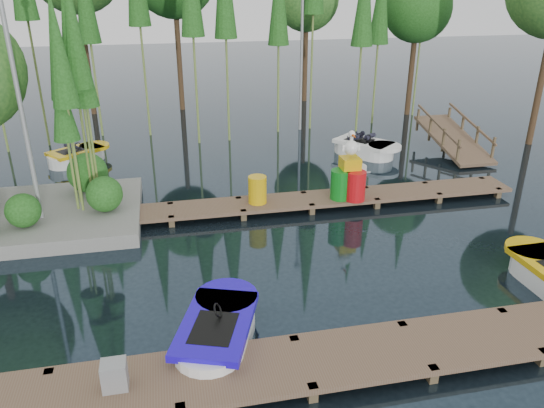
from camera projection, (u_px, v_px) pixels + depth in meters
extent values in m
plane|color=#1C2A35|center=(257.00, 253.00, 13.39)|extent=(90.00, 90.00, 0.00)
cube|color=brown|center=(303.00, 363.00, 9.25)|extent=(18.00, 1.50, 0.10)
cube|color=brown|center=(51.00, 382.00, 9.09)|extent=(0.16, 0.16, 0.50)
cube|color=brown|center=(178.00, 365.00, 9.49)|extent=(0.16, 0.16, 0.50)
cube|color=brown|center=(312.00, 397.00, 8.77)|extent=(0.16, 0.16, 0.50)
cube|color=brown|center=(294.00, 349.00, 9.90)|extent=(0.16, 0.16, 0.50)
cube|color=brown|center=(432.00, 379.00, 9.17)|extent=(0.16, 0.16, 0.50)
cube|color=brown|center=(401.00, 334.00, 10.30)|extent=(0.16, 0.16, 0.50)
cube|color=brown|center=(541.00, 361.00, 9.58)|extent=(0.16, 0.16, 0.50)
cube|color=brown|center=(500.00, 321.00, 10.71)|extent=(0.16, 0.16, 0.50)
cube|color=brown|center=(275.00, 203.00, 15.72)|extent=(15.00, 1.20, 0.10)
cube|color=brown|center=(17.00, 238.00, 14.03)|extent=(0.16, 0.16, 0.50)
cube|color=brown|center=(24.00, 223.00, 14.89)|extent=(0.16, 0.16, 0.50)
cube|color=brown|center=(96.00, 231.00, 14.41)|extent=(0.16, 0.16, 0.50)
cube|color=brown|center=(99.00, 217.00, 15.27)|extent=(0.16, 0.16, 0.50)
cube|color=brown|center=(172.00, 225.00, 14.80)|extent=(0.16, 0.16, 0.50)
cube|color=brown|center=(171.00, 211.00, 15.66)|extent=(0.16, 0.16, 0.50)
cube|color=brown|center=(244.00, 218.00, 15.18)|extent=(0.16, 0.16, 0.50)
cube|color=brown|center=(239.00, 205.00, 16.04)|extent=(0.16, 0.16, 0.50)
cube|color=brown|center=(312.00, 212.00, 15.56)|extent=(0.16, 0.16, 0.50)
cube|color=brown|center=(303.00, 200.00, 16.42)|extent=(0.16, 0.16, 0.50)
cube|color=brown|center=(377.00, 207.00, 15.94)|extent=(0.16, 0.16, 0.50)
cube|color=brown|center=(365.00, 195.00, 16.80)|extent=(0.16, 0.16, 0.50)
cube|color=brown|center=(438.00, 201.00, 16.33)|extent=(0.16, 0.16, 0.50)
cube|color=brown|center=(424.00, 190.00, 17.19)|extent=(0.16, 0.16, 0.50)
cube|color=brown|center=(498.00, 196.00, 16.71)|extent=(0.16, 0.16, 0.50)
cube|color=brown|center=(481.00, 185.00, 17.57)|extent=(0.16, 0.16, 0.50)
cube|color=gray|center=(28.00, 218.00, 14.88)|extent=(6.20, 4.20, 0.42)
sphere|color=#25611E|center=(23.00, 211.00, 13.75)|extent=(0.90, 0.90, 0.90)
sphere|color=#25611E|center=(88.00, 173.00, 15.93)|extent=(1.20, 1.20, 1.20)
sphere|color=#25611E|center=(104.00, 194.00, 14.65)|extent=(1.00, 1.00, 1.00)
cylinder|color=olive|center=(81.00, 113.00, 14.60)|extent=(0.07, 0.07, 5.93)
cone|color=#25611E|center=(69.00, 34.00, 13.77)|extent=(0.70, 0.70, 2.97)
cylinder|color=olive|center=(68.00, 120.00, 14.44)|extent=(0.07, 0.07, 5.66)
cone|color=#25611E|center=(57.00, 44.00, 13.65)|extent=(0.70, 0.70, 2.83)
cylinder|color=olive|center=(90.00, 125.00, 14.80)|extent=(0.07, 0.07, 5.22)
cone|color=#25611E|center=(80.00, 58.00, 14.06)|extent=(0.70, 0.70, 2.61)
cylinder|color=olive|center=(71.00, 128.00, 13.94)|extent=(0.07, 0.07, 5.53)
cone|color=#25611E|center=(59.00, 52.00, 13.16)|extent=(0.70, 0.70, 2.76)
cylinder|color=olive|center=(70.00, 154.00, 14.33)|extent=(0.07, 0.07, 4.01)
cone|color=#25611E|center=(62.00, 103.00, 13.77)|extent=(0.70, 0.70, 2.01)
cylinder|color=olive|center=(84.00, 110.00, 14.48)|extent=(0.07, 0.07, 6.11)
cone|color=#25611E|center=(73.00, 28.00, 13.63)|extent=(0.70, 0.70, 3.05)
cylinder|color=#402D1B|center=(543.00, 70.00, 20.78)|extent=(0.26, 0.26, 6.06)
cylinder|color=#402D1B|center=(412.00, 63.00, 25.61)|extent=(0.26, 0.26, 5.02)
sphere|color=#25611E|center=(418.00, 8.00, 24.61)|extent=(3.16, 3.16, 3.16)
cylinder|color=#402D1B|center=(305.00, 51.00, 28.39)|extent=(0.26, 0.26, 5.31)
cylinder|color=#402D1B|center=(178.00, 45.00, 26.29)|extent=(0.26, 0.26, 6.46)
cylinder|color=#402D1B|center=(85.00, 43.00, 25.35)|extent=(0.26, 0.26, 6.85)
cylinder|color=olive|center=(28.00, 22.00, 19.90)|extent=(0.09, 0.09, 9.66)
cylinder|color=olive|center=(91.00, 44.00, 21.59)|extent=(0.09, 0.09, 7.69)
cylinder|color=olive|center=(140.00, 27.00, 21.39)|extent=(0.09, 0.09, 8.99)
cylinder|color=olive|center=(193.00, 38.00, 20.43)|extent=(0.09, 0.09, 8.44)
cylinder|color=olive|center=(226.00, 39.00, 20.84)|extent=(0.09, 0.09, 8.22)
cylinder|color=olive|center=(278.00, 46.00, 22.22)|extent=(0.09, 0.09, 7.41)
cylinder|color=olive|center=(313.00, 15.00, 22.24)|extent=(0.09, 0.09, 9.77)
cylinder|color=olive|center=(361.00, 47.00, 21.91)|extent=(0.09, 0.09, 7.40)
cylinder|color=olive|center=(378.00, 45.00, 23.65)|extent=(0.09, 0.09, 7.14)
cylinder|color=olive|center=(422.00, 24.00, 24.73)|extent=(0.09, 0.09, 8.61)
cylinder|color=gray|center=(20.00, 104.00, 13.20)|extent=(0.12, 0.12, 7.00)
cylinder|color=gray|center=(302.00, 50.00, 22.61)|extent=(0.12, 0.12, 7.00)
cube|color=brown|center=(453.00, 139.00, 20.70)|extent=(1.50, 3.94, 0.95)
cube|color=brown|center=(458.00, 152.00, 19.11)|extent=(0.08, 0.08, 0.90)
cube|color=brown|center=(443.00, 140.00, 20.06)|extent=(0.08, 0.08, 0.90)
cube|color=brown|center=(430.00, 130.00, 21.00)|extent=(0.08, 0.08, 0.90)
cube|color=brown|center=(418.00, 120.00, 21.94)|extent=(0.08, 0.08, 0.90)
cube|color=brown|center=(438.00, 125.00, 20.33)|extent=(0.06, 3.54, 0.83)
cube|color=brown|center=(493.00, 149.00, 19.38)|extent=(0.08, 0.08, 0.90)
cube|color=brown|center=(477.00, 138.00, 20.32)|extent=(0.08, 0.08, 0.90)
cube|color=brown|center=(462.00, 128.00, 21.26)|extent=(0.08, 0.08, 0.90)
cube|color=brown|center=(449.00, 118.00, 22.21)|extent=(0.08, 0.08, 0.90)
cube|color=brown|center=(472.00, 123.00, 20.59)|extent=(0.06, 3.54, 0.83)
cube|color=white|center=(217.00, 338.00, 9.95)|extent=(1.58, 1.58, 0.56)
cylinder|color=white|center=(224.00, 318.00, 10.52)|extent=(1.57, 1.57, 0.56)
cylinder|color=white|center=(209.00, 360.00, 9.39)|extent=(1.57, 1.57, 0.56)
cube|color=#1B08CD|center=(216.00, 324.00, 9.83)|extent=(1.90, 2.44, 0.14)
cylinder|color=#1B08CD|center=(227.00, 297.00, 10.65)|extent=(1.60, 1.60, 0.14)
cube|color=black|center=(214.00, 329.00, 9.63)|extent=(1.06, 1.21, 0.06)
torus|color=black|center=(218.00, 310.00, 9.89)|extent=(0.24, 0.32, 0.27)
cylinder|color=white|center=(537.00, 266.00, 12.40)|extent=(1.21, 1.21, 0.54)
cylinder|color=gold|center=(532.00, 250.00, 12.52)|extent=(1.24, 1.24, 0.14)
cube|color=white|center=(77.00, 158.00, 19.73)|extent=(1.52, 1.52, 0.49)
cylinder|color=white|center=(90.00, 155.00, 20.11)|extent=(1.51, 1.51, 0.49)
cylinder|color=white|center=(63.00, 162.00, 19.35)|extent=(1.51, 1.51, 0.49)
cube|color=gold|center=(76.00, 151.00, 19.62)|extent=(2.16, 2.02, 0.13)
cylinder|color=gold|center=(94.00, 146.00, 20.17)|extent=(1.54, 1.54, 0.13)
cube|color=black|center=(71.00, 151.00, 19.48)|extent=(1.11, 1.07, 0.05)
torus|color=black|center=(78.00, 146.00, 19.64)|extent=(0.28, 0.26, 0.24)
imported|color=#1E1E2D|center=(69.00, 146.00, 19.36)|extent=(0.49, 0.47, 0.88)
cube|color=white|center=(363.00, 150.00, 20.56)|extent=(1.72, 1.72, 0.56)
cylinder|color=white|center=(377.00, 153.00, 20.20)|extent=(1.71, 1.71, 0.56)
cylinder|color=white|center=(350.00, 147.00, 20.92)|extent=(1.71, 1.71, 0.56)
cube|color=white|center=(364.00, 142.00, 20.44)|extent=(2.29, 2.43, 0.14)
cylinder|color=white|center=(385.00, 147.00, 19.92)|extent=(1.74, 1.74, 0.14)
cube|color=black|center=(360.00, 140.00, 20.54)|extent=(1.22, 1.26, 0.06)
torus|color=black|center=(368.00, 138.00, 20.27)|extent=(0.29, 0.31, 0.27)
imported|color=#1E1E2D|center=(359.00, 135.00, 20.49)|extent=(0.49, 0.51, 0.91)
imported|color=#1E1E2D|center=(371.00, 136.00, 20.55)|extent=(0.38, 0.39, 0.69)
cube|color=gray|center=(114.00, 375.00, 8.54)|extent=(0.40, 0.34, 0.49)
cylinder|color=gold|center=(257.00, 190.00, 15.44)|extent=(0.54, 0.54, 0.81)
cylinder|color=#0C7218|center=(340.00, 184.00, 15.71)|extent=(0.59, 0.59, 0.89)
cylinder|color=silver|center=(356.00, 179.00, 16.09)|extent=(0.59, 0.59, 0.89)
cylinder|color=red|center=(355.00, 186.00, 15.61)|extent=(0.59, 0.59, 0.89)
cube|color=gold|center=(350.00, 163.00, 15.61)|extent=(0.54, 0.54, 0.35)
sphere|color=white|center=(351.00, 148.00, 15.42)|extent=(0.44, 0.44, 0.44)
cylinder|color=white|center=(352.00, 139.00, 15.32)|extent=(0.10, 0.10, 0.30)
sphere|color=white|center=(352.00, 134.00, 15.26)|extent=(0.20, 0.20, 0.20)
cone|color=#D64B0B|center=(354.00, 136.00, 15.09)|extent=(0.10, 0.30, 0.10)
cube|color=white|center=(351.00, 148.00, 15.42)|extent=(0.54, 0.06, 0.18)
cylinder|color=gray|center=(362.00, 185.00, 16.09)|extent=(0.10, 0.10, 0.59)
sphere|color=white|center=(363.00, 173.00, 15.93)|extent=(0.20, 0.20, 0.20)
cube|color=gray|center=(363.00, 173.00, 15.93)|extent=(0.49, 0.04, 0.04)
cone|color=#D64B0B|center=(364.00, 174.00, 15.83)|extent=(0.04, 0.10, 0.04)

